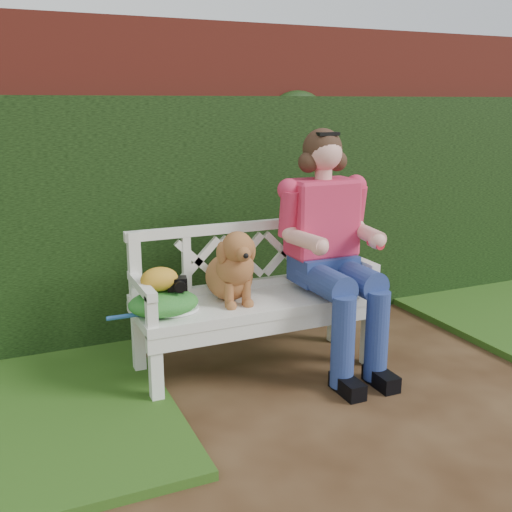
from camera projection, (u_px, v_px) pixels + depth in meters
name	position (u px, v px, depth m)	size (l,w,h in m)	color
ground	(404.00, 420.00, 3.22)	(60.00, 60.00, 0.00)	black
brick_wall	(260.00, 177.00, 4.63)	(10.00, 0.30, 2.20)	maroon
ivy_hedge	(272.00, 213.00, 4.50)	(10.00, 0.18, 1.70)	#264718
garden_bench	(256.00, 334.00, 3.77)	(1.58, 0.60, 0.48)	white
seated_woman	(326.00, 247.00, 3.81)	(0.65, 0.86, 1.53)	#E54C57
dog	(231.00, 264.00, 3.61)	(0.31, 0.42, 0.46)	#9D6542
tennis_racket	(170.00, 310.00, 3.46)	(0.56, 0.23, 0.03)	white
green_bag	(164.00, 303.00, 3.42)	(0.40, 0.31, 0.14)	#2B8828
camera_item	(177.00, 284.00, 3.42)	(0.11, 0.08, 0.07)	black
baseball_glove	(159.00, 279.00, 3.39)	(0.22, 0.16, 0.14)	#C08721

